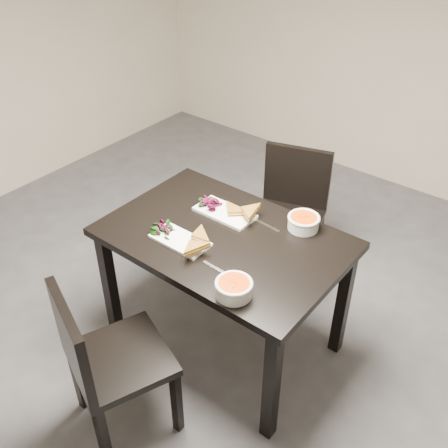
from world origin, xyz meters
name	(u,v)px	position (x,y,z in m)	size (l,w,h in m)	color
ground	(214,368)	(0.00, 0.00, 0.00)	(5.00, 5.00, 0.00)	#47474C
room_shell	(208,21)	(0.00, 0.00, 1.83)	(5.02, 5.02, 2.81)	beige
table	(224,251)	(-0.09, 0.20, 0.65)	(1.20, 0.80, 0.75)	black
chair_near	(103,358)	(-0.17, -0.56, 0.48)	(0.54, 0.54, 0.85)	black
chair_far	(291,207)	(-0.16, 0.98, 0.48)	(0.52, 0.52, 0.85)	black
plate_near	(180,240)	(-0.23, 0.03, 0.76)	(0.30, 0.15, 0.01)	white
sandwich_near	(192,239)	(-0.16, 0.04, 0.79)	(0.15, 0.11, 0.05)	#B07B25
salad_near	(165,228)	(-0.33, 0.03, 0.79)	(0.09, 0.08, 0.04)	black
soup_bowl_near	(234,288)	(0.21, -0.11, 0.79)	(0.17, 0.17, 0.07)	white
cutlery_near	(218,270)	(0.05, -0.02, 0.75)	(0.18, 0.02, 0.00)	silver
plate_far	(225,213)	(-0.20, 0.35, 0.76)	(0.32, 0.16, 0.02)	white
sandwich_far	(233,213)	(-0.14, 0.34, 0.79)	(0.16, 0.12, 0.05)	#B07B25
salad_far	(210,201)	(-0.30, 0.35, 0.79)	(0.10, 0.09, 0.04)	black
soup_bowl_far	(304,222)	(0.19, 0.50, 0.79)	(0.16, 0.16, 0.07)	white
cutlery_far	(265,225)	(0.02, 0.40, 0.75)	(0.18, 0.02, 0.00)	silver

